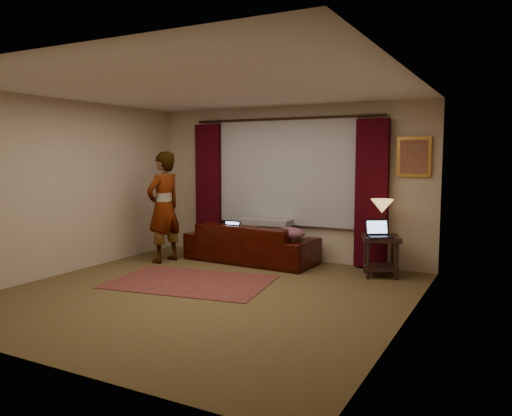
% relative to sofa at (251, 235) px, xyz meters
% --- Properties ---
extents(floor, '(5.00, 5.00, 0.01)m').
position_rel_sofa_xyz_m(floor, '(0.40, -1.97, -0.45)').
color(floor, brown).
rests_on(floor, ground).
extents(ceiling, '(5.00, 5.00, 0.02)m').
position_rel_sofa_xyz_m(ceiling, '(0.40, -1.97, 2.16)').
color(ceiling, silver).
rests_on(ceiling, ground).
extents(wall_back, '(5.00, 0.02, 2.60)m').
position_rel_sofa_xyz_m(wall_back, '(0.40, 0.53, 0.86)').
color(wall_back, '#BCA991').
rests_on(wall_back, ground).
extents(wall_front, '(5.00, 0.02, 2.60)m').
position_rel_sofa_xyz_m(wall_front, '(0.40, -4.47, 0.86)').
color(wall_front, '#BCA991').
rests_on(wall_front, ground).
extents(wall_left, '(0.02, 5.00, 2.60)m').
position_rel_sofa_xyz_m(wall_left, '(-2.10, -1.97, 0.86)').
color(wall_left, '#BCA991').
rests_on(wall_left, ground).
extents(wall_right, '(0.02, 5.00, 2.60)m').
position_rel_sofa_xyz_m(wall_right, '(2.90, -1.97, 0.86)').
color(wall_right, '#BCA991').
rests_on(wall_right, ground).
extents(sheer_curtain, '(2.50, 0.05, 1.80)m').
position_rel_sofa_xyz_m(sheer_curtain, '(0.40, 0.47, 1.06)').
color(sheer_curtain, '#A6A6AE').
rests_on(sheer_curtain, wall_back).
extents(drape_left, '(0.50, 0.14, 2.30)m').
position_rel_sofa_xyz_m(drape_left, '(-1.10, 0.42, 0.74)').
color(drape_left, '#32030A').
rests_on(drape_left, floor).
extents(drape_right, '(0.50, 0.14, 2.30)m').
position_rel_sofa_xyz_m(drape_right, '(1.90, 0.42, 0.74)').
color(drape_right, '#32030A').
rests_on(drape_right, floor).
extents(curtain_rod, '(0.04, 0.04, 3.40)m').
position_rel_sofa_xyz_m(curtain_rod, '(0.40, 0.42, 1.94)').
color(curtain_rod, black).
rests_on(curtain_rod, wall_back).
extents(picture_frame, '(0.50, 0.04, 0.60)m').
position_rel_sofa_xyz_m(picture_frame, '(2.50, 0.50, 1.31)').
color(picture_frame, gold).
rests_on(picture_frame, wall_back).
extents(sofa, '(2.26, 1.08, 0.89)m').
position_rel_sofa_xyz_m(sofa, '(0.00, 0.00, 0.00)').
color(sofa, black).
rests_on(sofa, floor).
extents(throw_blanket, '(0.86, 0.37, 0.10)m').
position_rel_sofa_xyz_m(throw_blanket, '(0.16, 0.24, 0.45)').
color(throw_blanket, gray).
rests_on(throw_blanket, sofa).
extents(clothing_pile, '(0.50, 0.40, 0.20)m').
position_rel_sofa_xyz_m(clothing_pile, '(0.77, -0.13, 0.10)').
color(clothing_pile, brown).
rests_on(clothing_pile, sofa).
extents(laptop_sofa, '(0.33, 0.35, 0.22)m').
position_rel_sofa_xyz_m(laptop_sofa, '(-0.37, -0.11, 0.11)').
color(laptop_sofa, black).
rests_on(laptop_sofa, sofa).
extents(area_rug, '(2.37, 1.77, 0.01)m').
position_rel_sofa_xyz_m(area_rug, '(-0.10, -1.60, -0.44)').
color(area_rug, brown).
rests_on(area_rug, floor).
extents(end_table, '(0.67, 0.67, 0.60)m').
position_rel_sofa_xyz_m(end_table, '(2.16, -0.00, -0.14)').
color(end_table, black).
rests_on(end_table, floor).
extents(tiffany_lamp, '(0.34, 0.34, 0.53)m').
position_rel_sofa_xyz_m(tiffany_lamp, '(2.15, 0.07, 0.42)').
color(tiffany_lamp, olive).
rests_on(tiffany_lamp, end_table).
extents(laptop_table, '(0.49, 0.49, 0.25)m').
position_rel_sofa_xyz_m(laptop_table, '(2.18, -0.14, 0.28)').
color(laptop_table, black).
rests_on(laptop_table, end_table).
extents(person, '(0.62, 0.62, 1.84)m').
position_rel_sofa_xyz_m(person, '(-1.28, -0.66, 0.47)').
color(person, gray).
rests_on(person, floor).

